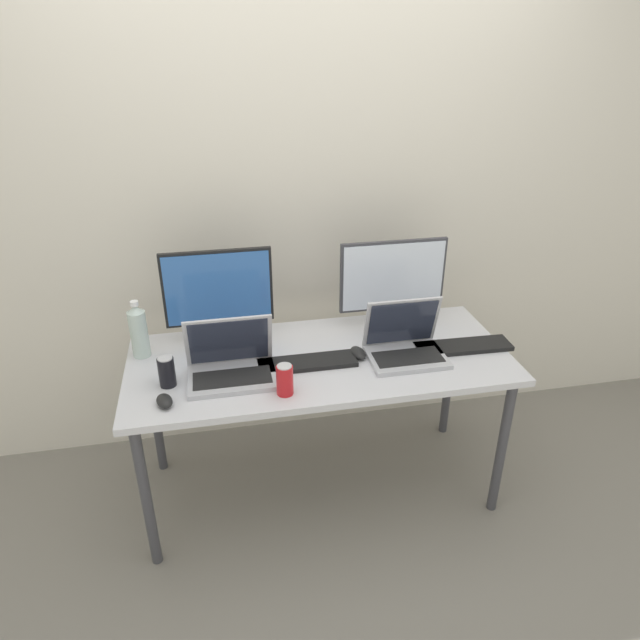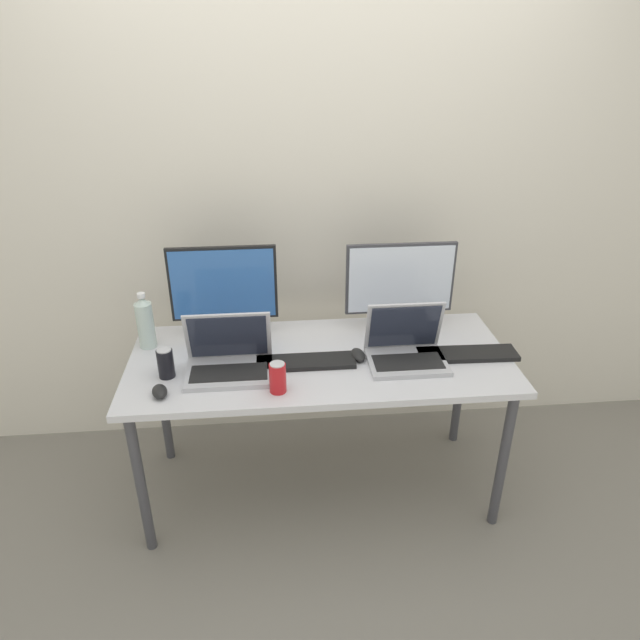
% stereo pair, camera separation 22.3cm
% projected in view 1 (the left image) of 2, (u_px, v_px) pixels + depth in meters
% --- Properties ---
extents(ground_plane, '(16.00, 16.00, 0.00)m').
position_uv_depth(ground_plane, '(320.00, 486.00, 2.81)').
color(ground_plane, gray).
extents(wall_back, '(7.00, 0.08, 2.60)m').
position_uv_depth(wall_back, '(296.00, 195.00, 2.73)').
color(wall_back, silver).
rests_on(wall_back, ground).
extents(work_desk, '(1.65, 0.71, 0.74)m').
position_uv_depth(work_desk, '(320.00, 370.00, 2.50)').
color(work_desk, '#424247').
rests_on(work_desk, ground).
extents(monitor_left, '(0.47, 0.19, 0.44)m').
position_uv_depth(monitor_left, '(218.00, 294.00, 2.48)').
color(monitor_left, black).
rests_on(monitor_left, work_desk).
extents(monitor_center, '(0.50, 0.19, 0.43)m').
position_uv_depth(monitor_center, '(393.00, 281.00, 2.63)').
color(monitor_center, '#38383D').
rests_on(monitor_center, work_desk).
extents(laptop_silver, '(0.35, 0.24, 0.25)m').
position_uv_depth(laptop_silver, '(231.00, 363.00, 2.31)').
color(laptop_silver, '#B7B7BC').
rests_on(laptop_silver, work_desk).
extents(laptop_secondary, '(0.33, 0.25, 0.25)m').
position_uv_depth(laptop_secondary, '(405.00, 344.00, 2.46)').
color(laptop_secondary, '#B7B7BC').
rests_on(laptop_secondary, work_desk).
extents(keyboard_main, '(0.43, 0.14, 0.02)m').
position_uv_depth(keyboard_main, '(463.00, 346.00, 2.54)').
color(keyboard_main, black).
rests_on(keyboard_main, work_desk).
extents(keyboard_aux, '(0.42, 0.12, 0.02)m').
position_uv_depth(keyboard_aux, '(307.00, 363.00, 2.41)').
color(keyboard_aux, black).
rests_on(keyboard_aux, work_desk).
extents(mouse_by_keyboard, '(0.08, 0.11, 0.04)m').
position_uv_depth(mouse_by_keyboard, '(164.00, 401.00, 2.15)').
color(mouse_by_keyboard, black).
rests_on(mouse_by_keyboard, work_desk).
extents(mouse_by_laptop, '(0.07, 0.11, 0.04)m').
position_uv_depth(mouse_by_laptop, '(358.00, 353.00, 2.47)').
color(mouse_by_laptop, black).
rests_on(mouse_by_laptop, work_desk).
extents(water_bottle, '(0.08, 0.08, 0.26)m').
position_uv_depth(water_bottle, '(139.00, 331.00, 2.43)').
color(water_bottle, silver).
rests_on(water_bottle, work_desk).
extents(soda_can_near_keyboard, '(0.07, 0.07, 0.13)m').
position_uv_depth(soda_can_near_keyboard, '(285.00, 380.00, 2.20)').
color(soda_can_near_keyboard, red).
rests_on(soda_can_near_keyboard, work_desk).
extents(soda_can_by_laptop, '(0.07, 0.07, 0.13)m').
position_uv_depth(soda_can_by_laptop, '(167.00, 372.00, 2.25)').
color(soda_can_by_laptop, black).
rests_on(soda_can_by_laptop, work_desk).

